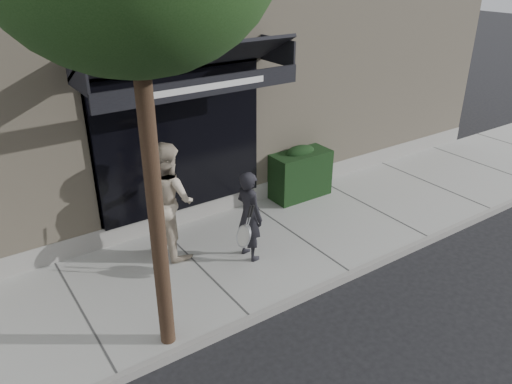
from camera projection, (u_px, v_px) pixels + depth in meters
ground at (294, 239)px, 9.47m from camera, size 80.00×80.00×0.00m
sidewalk at (294, 236)px, 9.45m from camera, size 20.00×3.00×0.12m
curb at (351, 275)px, 8.29m from camera, size 20.00×0.10×0.14m
building_facade at (170, 52)px, 11.97m from camera, size 14.30×8.04×5.64m
hedge at (299, 172)px, 10.68m from camera, size 1.30×0.70×1.14m
pedestrian_front at (249, 216)px, 8.36m from camera, size 0.70×0.88×1.60m
pedestrian_back at (168, 200)px, 8.42m from camera, size 0.93×1.11×2.04m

